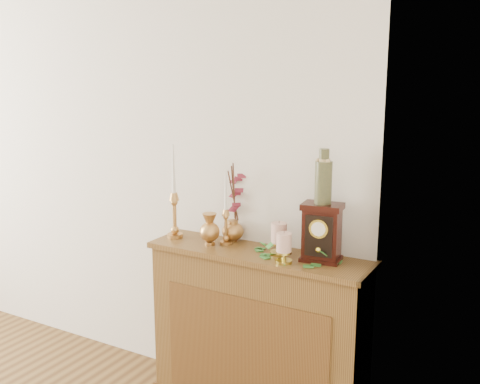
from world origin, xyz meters
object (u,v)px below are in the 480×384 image
Objects in this scene: candlestick_center at (226,221)px; bud_vase at (210,230)px; candlestick_left at (174,208)px; mantel_clock at (322,233)px; ceramic_vase at (323,179)px; ginger_jar at (236,205)px.

bud_vase is (-0.07, -0.06, -0.04)m from candlestick_center.
candlestick_left is 1.82× the size of mantel_clock.
bud_vase is 0.65× the size of ceramic_vase.
candlestick_center is at bearing -179.82° from ceramic_vase.
mantel_clock is at bearing 2.14° from candlestick_left.
candlestick_left is 0.36m from ginger_jar.
ginger_jar reaches higher than mantel_clock.
mantel_clock reaches higher than bud_vase.
mantel_clock is at bearing -10.45° from ginger_jar.
ceramic_vase is at bearing 5.30° from bud_vase.
candlestick_left is at bearing -177.68° from ceramic_vase.
mantel_clock is at bearing -0.09° from candlestick_center.
ginger_jar is at bearing 64.26° from bud_vase.
ginger_jar reaches higher than candlestick_center.
ginger_jar is (0.08, 0.16, 0.12)m from bud_vase.
candlestick_center is 0.89× the size of ginger_jar.
mantel_clock is (0.63, 0.06, 0.06)m from bud_vase.
ceramic_vase is (-0.00, 0.00, 0.28)m from mantel_clock.
ceramic_vase reaches higher than mantel_clock.
bud_vase is at bearing -5.14° from candlestick_left.
ceramic_vase is (0.63, 0.06, 0.33)m from bud_vase.
candlestick_center is 0.12m from ginger_jar.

